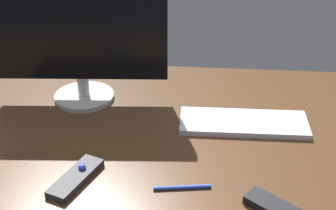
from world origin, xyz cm
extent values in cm
cube|color=#4C301C|center=(0.00, 0.00, 1.00)|extent=(140.00, 84.00, 2.00)
cylinder|color=#BEBEBE|center=(-31.16, 16.76, 2.69)|extent=(18.13, 18.13, 1.38)
cylinder|color=#BEBEBE|center=(-31.16, 16.76, 6.39)|extent=(3.44, 3.44, 6.02)
cube|color=black|center=(-31.16, 16.76, 23.85)|extent=(51.20, 6.54, 28.89)
cube|color=silver|center=(16.74, 5.28, 2.80)|extent=(35.62, 13.57, 1.59)
cube|color=#2D2D33|center=(-23.86, -22.97, 2.87)|extent=(10.94, 17.19, 1.74)
sphere|color=blue|center=(-22.86, -20.40, 4.08)|extent=(1.90, 1.90, 1.90)
cylinder|color=blue|center=(1.32, -23.79, 2.46)|extent=(13.34, 2.96, 0.93)
camera|label=1|loc=(5.62, -113.30, 75.63)|focal=52.93mm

